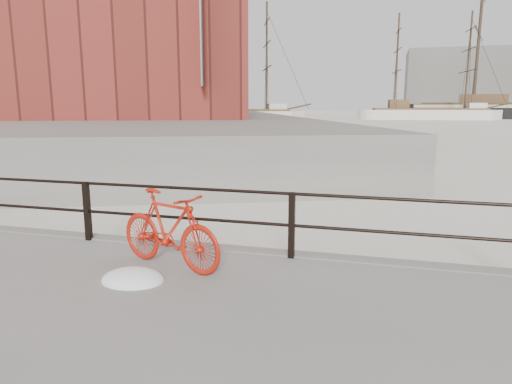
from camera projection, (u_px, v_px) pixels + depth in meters
The scene contains 11 objects.
far_quay at pixel (172, 114), 84.56m from camera, with size 24.00×150.00×1.80m, color gray.
bicycle at pixel (169, 229), 6.36m from camera, with size 1.83×0.27×1.11m, color red.
schooner_mid at pixel (428, 119), 81.33m from camera, with size 26.28×11.12×19.14m, color silver, non-canonical shape.
schooner_left at pixel (231, 121), 75.14m from camera, with size 25.91×11.78×19.53m, color beige, non-canonical shape.
workboat_near at pixel (142, 137), 37.75m from camera, with size 12.89×4.30×7.00m, color black, non-canonical shape.
workboat_far at pixel (111, 127), 52.96m from camera, with size 12.24×4.23×7.00m, color black, non-canonical shape.
apartment_mustard at pixel (130, 9), 49.88m from camera, with size 22.00×15.00×22.20m, color #E0B84E.
apartment_cream at pixel (153, 42), 72.41m from camera, with size 20.00×15.00×21.20m, color beige.
apartment_grey at pixel (164, 51), 93.68m from camera, with size 22.00×15.00×23.20m, color #A9A8A3.
apartment_brick at pixel (171, 66), 116.30m from camera, with size 24.00×15.00×21.20m, color brown.
industrial_west at pixel (464, 82), 131.88m from camera, with size 32.00×18.00×18.00m, color gray.
Camera 1 is at (-2.28, -6.61, 2.62)m, focal length 32.00 mm.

